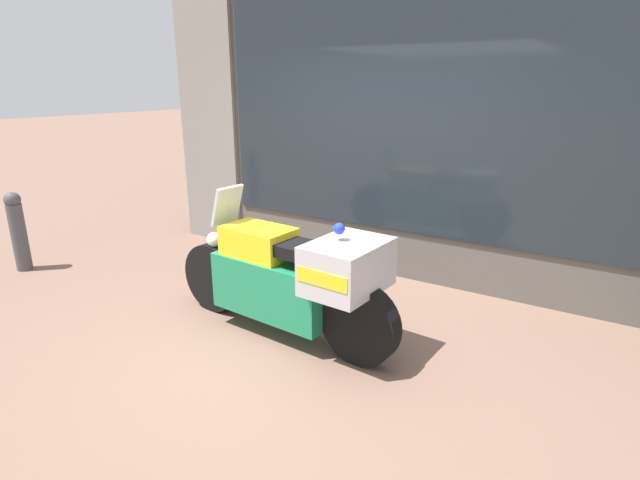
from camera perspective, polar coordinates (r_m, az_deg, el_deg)
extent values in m
plane|color=#7A5B4C|center=(4.38, -2.98, -11.14)|extent=(60.00, 60.00, 0.00)
cube|color=#56514C|center=(5.60, 8.96, 14.66)|extent=(6.14, 0.40, 3.68)
cube|color=gray|center=(7.08, -11.37, 15.10)|extent=(0.93, 0.55, 3.68)
cube|color=#1E262D|center=(5.24, 12.44, 14.83)|extent=(4.98, 0.02, 2.68)
cube|color=slate|center=(5.76, 11.80, -1.33)|extent=(4.76, 0.30, 0.55)
cube|color=silver|center=(5.67, 12.87, 7.60)|extent=(4.76, 0.02, 1.27)
cube|color=beige|center=(5.47, 12.81, 13.87)|extent=(4.76, 0.30, 0.02)
cube|color=#195623|center=(6.14, -0.84, 15.02)|extent=(0.18, 0.04, 0.06)
cube|color=navy|center=(5.47, 12.84, 14.29)|extent=(0.18, 0.04, 0.06)
cube|color=black|center=(5.16, 28.99, 12.41)|extent=(0.18, 0.04, 0.06)
cube|color=white|center=(6.33, -2.46, 4.62)|extent=(0.19, 0.01, 0.27)
cube|color=#2866B7|center=(5.79, 6.67, 3.27)|extent=(0.19, 0.01, 0.27)
cube|color=red|center=(5.42, 17.31, 1.59)|extent=(0.19, 0.02, 0.27)
cube|color=yellow|center=(5.27, 29.00, -0.31)|extent=(0.19, 0.02, 0.27)
cylinder|color=black|center=(4.88, -12.05, -4.17)|extent=(0.67, 0.18, 0.66)
cylinder|color=black|center=(3.90, 4.57, -9.54)|extent=(0.67, 0.18, 0.66)
cube|color=#1E8456|center=(4.32, -5.16, -5.28)|extent=(1.14, 0.50, 0.50)
cube|color=yellow|center=(4.31, -7.01, -0.34)|extent=(0.63, 0.42, 0.28)
cube|color=black|center=(4.03, -2.60, -1.02)|extent=(0.67, 0.36, 0.10)
cube|color=#B7B7BC|center=(3.78, 3.17, -2.99)|extent=(0.53, 0.70, 0.38)
cube|color=yellow|center=(3.78, 3.17, -2.99)|extent=(0.48, 0.70, 0.11)
cube|color=#B2BCC6|center=(4.48, -10.56, 3.91)|extent=(0.15, 0.31, 0.35)
sphere|color=white|center=(4.72, -12.01, 0.04)|extent=(0.14, 0.14, 0.14)
sphere|color=blue|center=(3.73, 2.20, 1.30)|extent=(0.09, 0.09, 0.09)
cylinder|color=#47474C|center=(6.72, -31.13, 0.26)|extent=(0.17, 0.17, 0.79)
sphere|color=#47474C|center=(6.63, -31.73, 3.94)|extent=(0.18, 0.18, 0.18)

